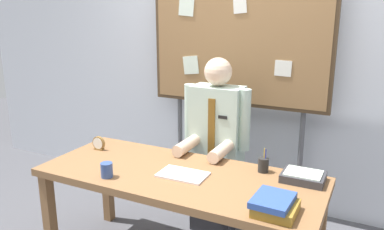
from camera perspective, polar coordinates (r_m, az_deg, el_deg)
The scene contains 10 objects.
back_wall at distance 3.52m, azimuth 7.88°, elevation 8.31°, with size 6.40×0.08×2.70m, color silver.
desk at distance 2.58m, azimuth -1.92°, elevation -10.30°, with size 1.86×0.76×0.73m.
person at distance 3.10m, azimuth 3.61°, elevation -5.57°, with size 0.55×0.56×1.42m.
bulletin_board at distance 3.31m, azimuth 6.83°, elevation 11.10°, with size 1.58×0.09×2.15m.
book_stack at distance 2.11m, azimuth 12.17°, elevation -12.96°, with size 0.23×0.25×0.09m.
open_notebook at distance 2.51m, azimuth -1.36°, elevation -8.82°, with size 0.31×0.20×0.01m, color silver.
desk_clock at distance 3.04m, azimuth -13.68°, elevation -4.16°, with size 0.11×0.04×0.11m.
coffee_mug at distance 2.53m, azimuth -12.54°, elevation -7.97°, with size 0.08×0.08×0.10m, color #334C8C.
pen_holder at distance 2.60m, azimuth 10.55°, elevation -7.27°, with size 0.07×0.07×0.16m.
paper_tray at distance 2.53m, azimuth 16.17°, elevation -8.79°, with size 0.26×0.20×0.06m.
Camera 1 is at (1.12, -2.05, 1.75)m, focal length 35.94 mm.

